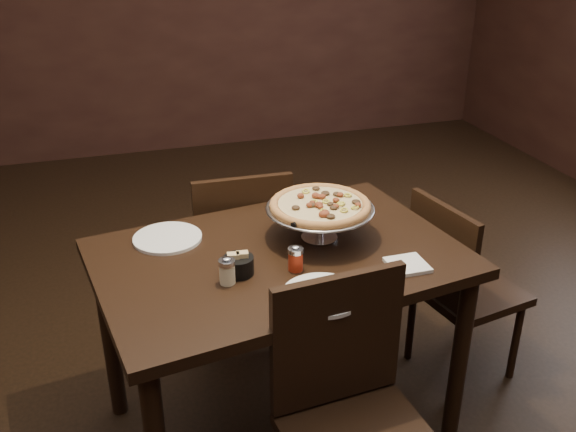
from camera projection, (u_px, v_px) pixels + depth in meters
name	position (u px, v px, depth m)	size (l,w,h in m)	color
room	(287.00, 85.00, 2.09)	(6.04, 7.04, 2.84)	black
dining_table	(279.00, 279.00, 2.35)	(1.40, 1.03, 0.80)	black
pizza_stand	(320.00, 206.00, 2.35)	(0.40, 0.40, 0.17)	silver
parmesan_shaker	(227.00, 271.00, 2.10)	(0.06, 0.06, 0.10)	beige
pepper_flake_shaker	(296.00, 258.00, 2.18)	(0.05, 0.05, 0.09)	#9B1E0E
packet_caddy	(239.00, 265.00, 2.16)	(0.10, 0.10, 0.08)	black
napkin_stack	(407.00, 265.00, 2.21)	(0.13, 0.13, 0.01)	silver
plate_left	(167.00, 238.00, 2.40)	(0.26, 0.26, 0.01)	white
plate_near	(322.00, 295.00, 2.04)	(0.26, 0.26, 0.01)	white
serving_spatula	(306.00, 220.00, 2.25)	(0.17, 0.17, 0.03)	silver
chair_far	(240.00, 252.00, 2.94)	(0.44, 0.44, 0.92)	black
chair_near	(353.00, 414.00, 1.98)	(0.47, 0.47, 0.94)	black
chair_side	(457.00, 283.00, 2.75)	(0.47, 0.47, 0.86)	black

